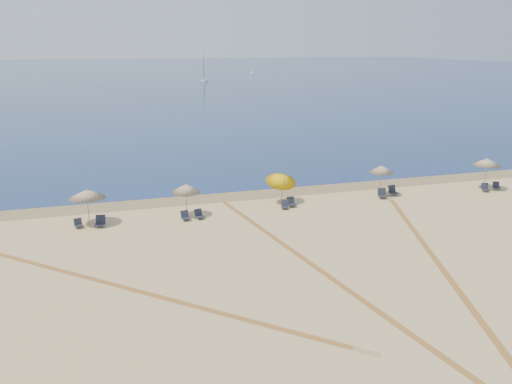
% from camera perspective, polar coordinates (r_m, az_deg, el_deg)
% --- Properties ---
extents(ground, '(160.00, 160.00, 0.00)m').
position_cam_1_polar(ground, '(20.84, 17.27, -17.72)').
color(ground, tan).
rests_on(ground, ground).
extents(ocean, '(500.00, 500.00, 0.00)m').
position_cam_1_polar(ocean, '(239.60, -14.95, 12.27)').
color(ocean, '#0C2151').
rests_on(ocean, ground).
extents(wet_sand, '(500.00, 500.00, 0.00)m').
position_cam_1_polar(wet_sand, '(41.08, -1.64, -0.32)').
color(wet_sand, olive).
rests_on(wet_sand, ground).
extents(umbrella_1, '(2.32, 2.32, 2.36)m').
position_cam_1_polar(umbrella_1, '(35.54, -17.49, -0.18)').
color(umbrella_1, gray).
rests_on(umbrella_1, ground).
extents(umbrella_2, '(1.86, 1.89, 2.28)m').
position_cam_1_polar(umbrella_2, '(35.87, -7.44, 0.40)').
color(umbrella_2, gray).
rests_on(umbrella_2, ground).
extents(umbrella_3, '(2.19, 2.24, 2.51)m').
position_cam_1_polar(umbrella_3, '(38.57, 2.70, 1.46)').
color(umbrella_3, gray).
rests_on(umbrella_3, ground).
extents(umbrella_4, '(1.87, 1.87, 2.39)m').
position_cam_1_polar(umbrella_4, '(41.62, 13.16, 2.39)').
color(umbrella_4, gray).
rests_on(umbrella_4, ground).
extents(umbrella_5, '(2.23, 2.23, 2.55)m').
position_cam_1_polar(umbrella_5, '(45.99, 23.27, 2.95)').
color(umbrella_5, gray).
rests_on(umbrella_5, ground).
extents(chair_1, '(0.62, 0.68, 0.59)m').
position_cam_1_polar(chair_1, '(35.58, -18.31, -3.21)').
color(chair_1, black).
rests_on(chair_1, ground).
extents(chair_2, '(0.73, 0.81, 0.73)m').
position_cam_1_polar(chair_2, '(35.34, -16.18, -3.05)').
color(chair_2, black).
rests_on(chair_2, ground).
extents(chair_3, '(0.62, 0.69, 0.63)m').
position_cam_1_polar(chair_3, '(35.49, -7.50, -2.55)').
color(chair_3, black).
rests_on(chair_3, ground).
extents(chair_4, '(0.70, 0.75, 0.64)m').
position_cam_1_polar(chair_4, '(35.69, -6.05, -2.40)').
color(chair_4, black).
rests_on(chair_4, ground).
extents(chair_5, '(0.67, 0.72, 0.60)m').
position_cam_1_polar(chair_5, '(37.65, 3.08, -1.40)').
color(chair_5, black).
rests_on(chair_5, ground).
extents(chair_6, '(0.62, 0.71, 0.68)m').
position_cam_1_polar(chair_6, '(38.19, 3.77, -1.12)').
color(chair_6, black).
rests_on(chair_6, ground).
extents(chair_7, '(0.74, 0.82, 0.73)m').
position_cam_1_polar(chair_7, '(41.27, 13.23, -0.21)').
color(chair_7, black).
rests_on(chair_7, ground).
extents(chair_8, '(0.62, 0.72, 0.72)m').
position_cam_1_polar(chair_8, '(42.38, 14.31, 0.13)').
color(chair_8, black).
rests_on(chair_8, ground).
extents(chair_9, '(0.71, 0.77, 0.65)m').
position_cam_1_polar(chair_9, '(45.67, 23.13, 0.40)').
color(chair_9, black).
rests_on(chair_9, ground).
extents(chair_10, '(0.66, 0.71, 0.59)m').
position_cam_1_polar(chair_10, '(46.74, 24.13, 0.58)').
color(chair_10, black).
rests_on(chair_10, ground).
extents(sailboat_0, '(3.17, 5.83, 8.44)m').
position_cam_1_polar(sailboat_0, '(165.79, -5.55, 12.39)').
color(sailboat_0, white).
rests_on(sailboat_0, ocean).
extents(sailboat_2, '(2.20, 4.62, 6.66)m').
position_cam_1_polar(sailboat_2, '(209.79, -0.46, 12.94)').
color(sailboat_2, white).
rests_on(sailboat_2, ocean).
extents(tire_tracks, '(55.28, 43.36, 0.00)m').
position_cam_1_polar(tire_tracks, '(27.29, 3.28, -8.72)').
color(tire_tracks, tan).
rests_on(tire_tracks, ground).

